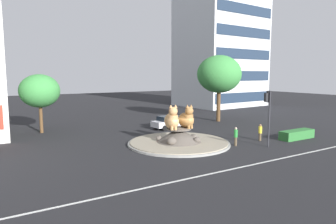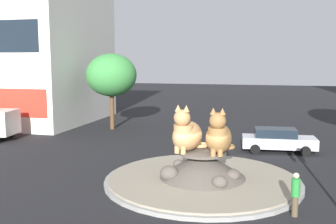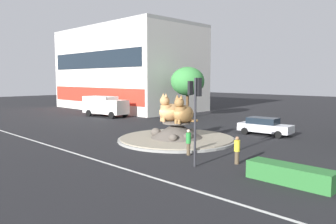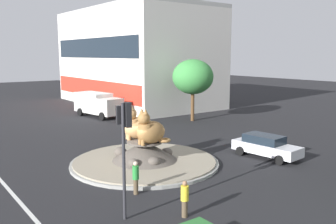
# 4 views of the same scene
# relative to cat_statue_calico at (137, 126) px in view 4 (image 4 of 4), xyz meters

# --- Properties ---
(ground_plane) EXTENTS (160.00, 160.00, 0.00)m
(ground_plane) POSITION_rel_cat_statue_calico_xyz_m (0.80, 0.04, -2.40)
(ground_plane) COLOR black
(lane_centreline) EXTENTS (112.00, 0.20, 0.01)m
(lane_centreline) POSITION_rel_cat_statue_calico_xyz_m (0.80, -8.32, -2.40)
(lane_centreline) COLOR silver
(lane_centreline) RESTS_ON ground
(roundabout_island) EXTENTS (9.66, 9.66, 1.55)m
(roundabout_island) POSITION_rel_cat_statue_calico_xyz_m (0.80, 0.04, -1.88)
(roundabout_island) COLOR gray
(roundabout_island) RESTS_ON ground
(cat_statue_calico) EXTENTS (1.87, 2.30, 2.35)m
(cat_statue_calico) POSITION_rel_cat_statue_calico_xyz_m (0.00, 0.00, 0.00)
(cat_statue_calico) COLOR tan
(cat_statue_calico) RESTS_ON roundabout_island
(cat_statue_tabby) EXTENTS (1.47, 2.32, 2.27)m
(cat_statue_tabby) POSITION_rel_cat_statue_calico_xyz_m (1.60, -0.09, -0.03)
(cat_statue_tabby) COLOR #9E703D
(cat_statue_tabby) RESTS_ON roundabout_island
(traffic_light_mast) EXTENTS (0.79, 0.45, 5.13)m
(traffic_light_mast) POSITION_rel_cat_statue_calico_xyz_m (7.09, -5.04, 1.35)
(traffic_light_mast) COLOR #2D2D33
(traffic_light_mast) RESTS_ON ground
(shophouse_block) EXTENTS (24.89, 13.34, 13.31)m
(shophouse_block) POSITION_rel_cat_statue_calico_xyz_m (-25.26, 15.51, 4.24)
(shophouse_block) COLOR silver
(shophouse_block) RESTS_ON ground
(broadleaf_tree_behind_island) EXTENTS (4.37, 4.37, 6.61)m
(broadleaf_tree_behind_island) POSITION_rel_cat_statue_calico_xyz_m (-9.36, 12.84, 2.33)
(broadleaf_tree_behind_island) COLOR brown
(broadleaf_tree_behind_island) RESTS_ON ground
(pedestrian_yellow_shirt) EXTENTS (0.35, 0.35, 1.66)m
(pedestrian_yellow_shirt) POSITION_rel_cat_statue_calico_xyz_m (8.55, -2.93, -1.53)
(pedestrian_yellow_shirt) COLOR brown
(pedestrian_yellow_shirt) RESTS_ON ground
(pedestrian_green_shirt) EXTENTS (0.33, 0.33, 1.74)m
(pedestrian_green_shirt) POSITION_rel_cat_statue_calico_xyz_m (4.97, -3.23, -1.48)
(pedestrian_green_shirt) COLOR brown
(pedestrian_green_shirt) RESTS_ON ground
(sedan_on_far_lane) EXTENTS (4.86, 2.34, 1.57)m
(sedan_on_far_lane) POSITION_rel_cat_statue_calico_xyz_m (4.55, 7.65, -1.59)
(sedan_on_far_lane) COLOR silver
(sedan_on_far_lane) RESTS_ON ground
(delivery_box_truck) EXTENTS (6.85, 3.43, 2.69)m
(delivery_box_truck) POSITION_rel_cat_statue_calico_xyz_m (-17.99, 5.89, -0.91)
(delivery_box_truck) COLOR silver
(delivery_box_truck) RESTS_ON ground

